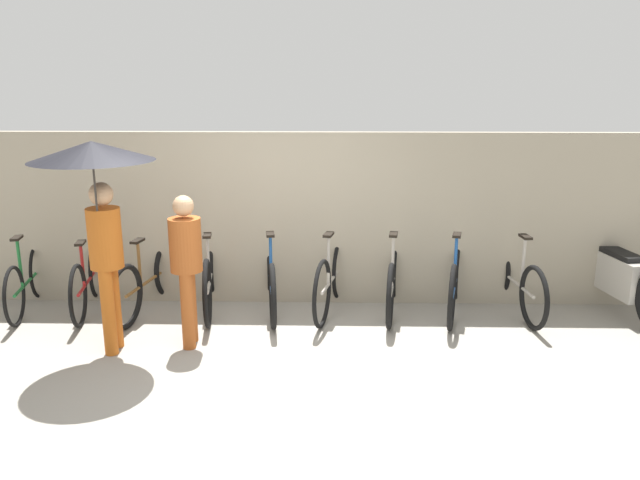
{
  "coord_description": "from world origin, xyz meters",
  "views": [
    {
      "loc": [
        0.74,
        -5.25,
        2.66
      ],
      "look_at": [
        0.59,
        1.13,
        1.0
      ],
      "focal_mm": 35.0,
      "sensor_mm": 36.0,
      "label": 1
    }
  ],
  "objects_px": {
    "parked_bicycle_8": "(515,280)",
    "parked_bicycle_5": "(332,279)",
    "pedestrian_center": "(186,260)",
    "parked_bicycle_7": "(455,281)",
    "parked_bicycle_2": "(149,280)",
    "parked_bicycle_4": "(271,279)",
    "parked_bicycle_1": "(88,280)",
    "parked_bicycle_3": "(210,277)",
    "parked_bicycle_6": "(393,280)",
    "pedestrian_leading": "(96,184)",
    "motorcycle": "(618,277)",
    "parked_bicycle_0": "(27,280)"
  },
  "relations": [
    {
      "from": "parked_bicycle_3",
      "to": "parked_bicycle_8",
      "type": "relative_size",
      "value": 1.01
    },
    {
      "from": "parked_bicycle_0",
      "to": "parked_bicycle_7",
      "type": "height_order",
      "value": "parked_bicycle_0"
    },
    {
      "from": "parked_bicycle_5",
      "to": "parked_bicycle_7",
      "type": "distance_m",
      "value": 1.43
    },
    {
      "from": "parked_bicycle_4",
      "to": "motorcycle",
      "type": "bearing_deg",
      "value": -97.65
    },
    {
      "from": "parked_bicycle_6",
      "to": "pedestrian_center",
      "type": "relative_size",
      "value": 1.1
    },
    {
      "from": "parked_bicycle_3",
      "to": "parked_bicycle_7",
      "type": "bearing_deg",
      "value": -98.94
    },
    {
      "from": "parked_bicycle_1",
      "to": "pedestrian_center",
      "type": "height_order",
      "value": "pedestrian_center"
    },
    {
      "from": "pedestrian_leading",
      "to": "parked_bicycle_1",
      "type": "bearing_deg",
      "value": -62.3
    },
    {
      "from": "parked_bicycle_0",
      "to": "parked_bicycle_5",
      "type": "bearing_deg",
      "value": -99.54
    },
    {
      "from": "parked_bicycle_0",
      "to": "pedestrian_leading",
      "type": "bearing_deg",
      "value": -141.05
    },
    {
      "from": "parked_bicycle_1",
      "to": "parked_bicycle_7",
      "type": "height_order",
      "value": "parked_bicycle_7"
    },
    {
      "from": "pedestrian_center",
      "to": "parked_bicycle_7",
      "type": "bearing_deg",
      "value": -165.99
    },
    {
      "from": "pedestrian_center",
      "to": "parked_bicycle_6",
      "type": "bearing_deg",
      "value": -159.78
    },
    {
      "from": "parked_bicycle_3",
      "to": "parked_bicycle_5",
      "type": "relative_size",
      "value": 1.06
    },
    {
      "from": "parked_bicycle_3",
      "to": "pedestrian_center",
      "type": "bearing_deg",
      "value": 171.43
    },
    {
      "from": "parked_bicycle_3",
      "to": "motorcycle",
      "type": "height_order",
      "value": "parked_bicycle_3"
    },
    {
      "from": "parked_bicycle_7",
      "to": "pedestrian_center",
      "type": "xyz_separation_m",
      "value": [
        -2.87,
        -0.96,
        0.52
      ]
    },
    {
      "from": "parked_bicycle_3",
      "to": "parked_bicycle_6",
      "type": "distance_m",
      "value": 2.14
    },
    {
      "from": "parked_bicycle_0",
      "to": "parked_bicycle_4",
      "type": "distance_m",
      "value": 2.85
    },
    {
      "from": "parked_bicycle_2",
      "to": "parked_bicycle_4",
      "type": "xyz_separation_m",
      "value": [
        1.42,
        0.05,
        0.0
      ]
    },
    {
      "from": "parked_bicycle_4",
      "to": "parked_bicycle_8",
      "type": "height_order",
      "value": "parked_bicycle_8"
    },
    {
      "from": "parked_bicycle_5",
      "to": "motorcycle",
      "type": "distance_m",
      "value": 3.32
    },
    {
      "from": "parked_bicycle_7",
      "to": "motorcycle",
      "type": "height_order",
      "value": "parked_bicycle_7"
    },
    {
      "from": "parked_bicycle_0",
      "to": "parked_bicycle_6",
      "type": "height_order",
      "value": "parked_bicycle_0"
    },
    {
      "from": "parked_bicycle_6",
      "to": "pedestrian_leading",
      "type": "bearing_deg",
      "value": 121.58
    },
    {
      "from": "parked_bicycle_1",
      "to": "parked_bicycle_4",
      "type": "distance_m",
      "value": 2.14
    },
    {
      "from": "parked_bicycle_1",
      "to": "parked_bicycle_8",
      "type": "height_order",
      "value": "parked_bicycle_8"
    },
    {
      "from": "parked_bicycle_1",
      "to": "parked_bicycle_4",
      "type": "bearing_deg",
      "value": -97.84
    },
    {
      "from": "parked_bicycle_8",
      "to": "parked_bicycle_5",
      "type": "bearing_deg",
      "value": 85.49
    },
    {
      "from": "parked_bicycle_1",
      "to": "parked_bicycle_4",
      "type": "relative_size",
      "value": 0.92
    },
    {
      "from": "parked_bicycle_5",
      "to": "motorcycle",
      "type": "bearing_deg",
      "value": -77.24
    },
    {
      "from": "parked_bicycle_3",
      "to": "pedestrian_center",
      "type": "height_order",
      "value": "pedestrian_center"
    },
    {
      "from": "pedestrian_center",
      "to": "parked_bicycle_3",
      "type": "bearing_deg",
      "value": -95.43
    },
    {
      "from": "parked_bicycle_0",
      "to": "motorcycle",
      "type": "distance_m",
      "value": 6.89
    },
    {
      "from": "parked_bicycle_8",
      "to": "pedestrian_center",
      "type": "distance_m",
      "value": 3.77
    },
    {
      "from": "parked_bicycle_2",
      "to": "parked_bicycle_6",
      "type": "relative_size",
      "value": 1.05
    },
    {
      "from": "parked_bicycle_8",
      "to": "parked_bicycle_3",
      "type": "bearing_deg",
      "value": 84.36
    },
    {
      "from": "parked_bicycle_1",
      "to": "pedestrian_center",
      "type": "bearing_deg",
      "value": -133.49
    },
    {
      "from": "parked_bicycle_8",
      "to": "pedestrian_center",
      "type": "height_order",
      "value": "pedestrian_center"
    },
    {
      "from": "parked_bicycle_8",
      "to": "parked_bicycle_4",
      "type": "bearing_deg",
      "value": 84.71
    },
    {
      "from": "parked_bicycle_5",
      "to": "pedestrian_center",
      "type": "relative_size",
      "value": 1.09
    },
    {
      "from": "pedestrian_center",
      "to": "motorcycle",
      "type": "bearing_deg",
      "value": -172.2
    },
    {
      "from": "pedestrian_leading",
      "to": "parked_bicycle_5",
      "type": "bearing_deg",
      "value": -151.8
    },
    {
      "from": "parked_bicycle_2",
      "to": "parked_bicycle_6",
      "type": "bearing_deg",
      "value": -79.78
    },
    {
      "from": "parked_bicycle_7",
      "to": "motorcycle",
      "type": "distance_m",
      "value": 1.9
    },
    {
      "from": "parked_bicycle_7",
      "to": "motorcycle",
      "type": "xyz_separation_m",
      "value": [
        1.89,
        0.08,
        0.04
      ]
    },
    {
      "from": "parked_bicycle_0",
      "to": "parked_bicycle_7",
      "type": "distance_m",
      "value": 4.99
    },
    {
      "from": "parked_bicycle_1",
      "to": "parked_bicycle_4",
      "type": "xyz_separation_m",
      "value": [
        2.14,
        0.06,
        0.01
      ]
    },
    {
      "from": "parked_bicycle_2",
      "to": "motorcycle",
      "type": "xyz_separation_m",
      "value": [
        5.46,
        0.07,
        0.05
      ]
    },
    {
      "from": "parked_bicycle_3",
      "to": "parked_bicycle_7",
      "type": "relative_size",
      "value": 1.06
    }
  ]
}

